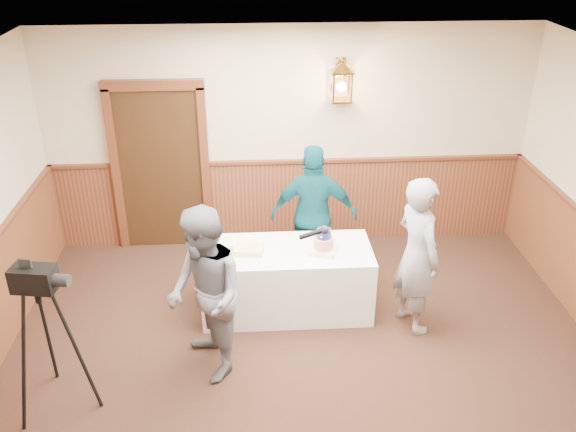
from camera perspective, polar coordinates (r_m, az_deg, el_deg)
The scene contains 9 objects.
room_shell at distance 4.80m, azimuth 1.78°, elevation -3.82°, with size 6.02×7.02×2.81m.
display_table at distance 6.63m, azimuth -0.11°, elevation -5.97°, with size 1.80×0.80×0.75m, color white.
tiered_cake at distance 6.35m, azimuth 3.36°, elevation -2.56°, with size 0.32×0.32×0.27m.
sheet_cake_yellow at distance 6.39m, azimuth -3.69°, elevation -3.15°, with size 0.30×0.23×0.06m, color #E7D88A.
sheet_cake_green at distance 6.47m, azimuth -6.49°, elevation -2.82°, with size 0.29×0.23×0.07m, color #97D294.
interviewer at distance 5.59m, azimuth -7.77°, elevation -7.36°, with size 1.59×1.00×1.70m.
baker at distance 6.28m, azimuth 11.99°, elevation -3.62°, with size 0.62×0.41×1.70m, color gray.
assistant_p at distance 6.95m, azimuth 2.45°, elevation 0.07°, with size 0.98×0.41×1.68m, color #0C454E.
tv_camera_rig at distance 5.68m, azimuth -21.46°, elevation -11.27°, with size 0.56×0.52×1.43m.
Camera 1 is at (-0.46, -3.65, 3.98)m, focal length 38.00 mm.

